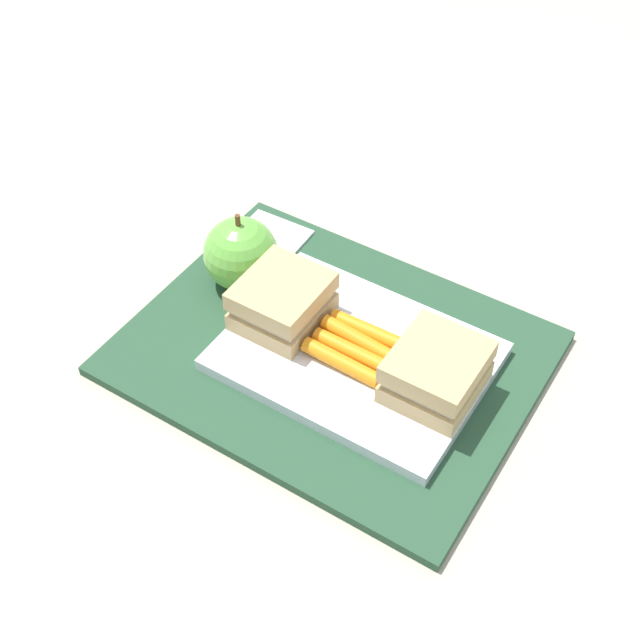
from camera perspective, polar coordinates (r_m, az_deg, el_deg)
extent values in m
plane|color=#B7AD99|center=(0.79, 0.77, -2.47)|extent=(2.40, 2.40, 0.00)
cube|color=#284C33|center=(0.78, 0.77, -2.23)|extent=(0.36, 0.28, 0.01)
cube|color=white|center=(0.77, 2.37, -2.43)|extent=(0.23, 0.17, 0.01)
cube|color=tan|center=(0.73, 7.66, -4.09)|extent=(0.07, 0.08, 0.02)
cube|color=beige|center=(0.72, 7.76, -3.43)|extent=(0.07, 0.07, 0.01)
cube|color=tan|center=(0.71, 7.86, -2.76)|extent=(0.07, 0.08, 0.02)
cube|color=tan|center=(0.78, -2.50, 0.59)|extent=(0.07, 0.08, 0.02)
cube|color=beige|center=(0.77, -2.53, 1.26)|extent=(0.07, 0.07, 0.01)
cube|color=tan|center=(0.77, -2.56, 1.95)|extent=(0.07, 0.08, 0.02)
cylinder|color=orange|center=(0.77, 3.27, -0.75)|extent=(0.08, 0.01, 0.02)
cylinder|color=orange|center=(0.76, 2.65, -1.37)|extent=(0.08, 0.01, 0.02)
cylinder|color=orange|center=(0.75, 2.14, -2.12)|extent=(0.08, 0.01, 0.02)
cylinder|color=orange|center=(0.74, 1.43, -2.84)|extent=(0.08, 0.01, 0.02)
sphere|color=#66B742|center=(0.82, -5.30, 4.41)|extent=(0.07, 0.07, 0.07)
cylinder|color=brown|center=(0.79, -5.50, 6.62)|extent=(0.01, 0.01, 0.01)
cube|color=white|center=(0.89, -3.48, 5.36)|extent=(0.07, 0.07, 0.00)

